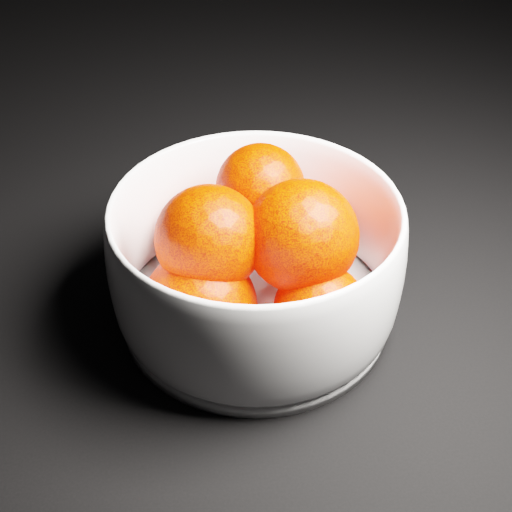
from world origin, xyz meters
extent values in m
cylinder|color=white|center=(-0.01, 0.25, 0.01)|extent=(0.22, 0.22, 0.01)
sphere|color=#F71C00|center=(0.04, 0.29, 0.05)|extent=(0.08, 0.08, 0.08)
sphere|color=#F71C00|center=(-0.04, 0.30, 0.05)|extent=(0.08, 0.08, 0.08)
sphere|color=#F71C00|center=(-0.05, 0.21, 0.05)|extent=(0.09, 0.09, 0.09)
sphere|color=#F71C00|center=(0.03, 0.19, 0.05)|extent=(0.07, 0.07, 0.07)
sphere|color=#F71C00|center=(0.00, 0.29, 0.10)|extent=(0.07, 0.07, 0.07)
sphere|color=#F71C00|center=(-0.04, 0.23, 0.10)|extent=(0.08, 0.08, 0.08)
sphere|color=#F71C00|center=(0.02, 0.23, 0.10)|extent=(0.09, 0.09, 0.09)
camera|label=1|loc=(-0.06, -0.19, 0.42)|focal=50.00mm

